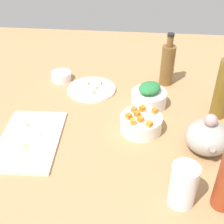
# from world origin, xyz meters

# --- Properties ---
(tabletop) EXTENTS (1.90, 1.90, 0.03)m
(tabletop) POSITION_xyz_m (0.00, 0.00, 0.01)
(tabletop) COLOR #A37A4F
(tabletop) RESTS_ON ground
(cutting_board) EXTENTS (0.33, 0.22, 0.01)m
(cutting_board) POSITION_xyz_m (0.13, -0.27, 0.03)
(cutting_board) COLOR silver
(cutting_board) RESTS_ON tabletop
(plate_tofu) EXTENTS (0.21, 0.21, 0.01)m
(plate_tofu) POSITION_xyz_m (-0.22, -0.11, 0.04)
(plate_tofu) COLOR white
(plate_tofu) RESTS_ON tabletop
(bowl_greens) EXTENTS (0.14, 0.14, 0.06)m
(bowl_greens) POSITION_xyz_m (-0.13, 0.13, 0.06)
(bowl_greens) COLOR white
(bowl_greens) RESTS_ON tabletop
(bowl_carrots) EXTENTS (0.15, 0.15, 0.06)m
(bowl_carrots) POSITION_xyz_m (0.03, 0.11, 0.06)
(bowl_carrots) COLOR white
(bowl_carrots) RESTS_ON tabletop
(bowl_small_side) EXTENTS (0.09, 0.09, 0.04)m
(bowl_small_side) POSITION_xyz_m (-0.31, -0.26, 0.05)
(bowl_small_side) COLOR white
(bowl_small_side) RESTS_ON tabletop
(teapot) EXTENTS (0.16, 0.14, 0.14)m
(teapot) POSITION_xyz_m (0.11, 0.32, 0.08)
(teapot) COLOR #A29890
(teapot) RESTS_ON tabletop
(bottle_1) EXTENTS (0.06, 0.06, 0.29)m
(bottle_1) POSITION_xyz_m (-0.09, 0.40, 0.15)
(bottle_1) COLOR brown
(bottle_1) RESTS_ON tabletop
(bottle_2) EXTENTS (0.06, 0.06, 0.23)m
(bottle_2) POSITION_xyz_m (-0.32, 0.21, 0.13)
(bottle_2) COLOR brown
(bottle_2) RESTS_ON tabletop
(drinking_glass_0) EXTENTS (0.07, 0.07, 0.13)m
(drinking_glass_0) POSITION_xyz_m (0.34, 0.22, 0.10)
(drinking_glass_0) COLOR white
(drinking_glass_0) RESTS_ON tabletop
(carrot_cube_0) EXTENTS (0.02, 0.02, 0.02)m
(carrot_cube_0) POSITION_xyz_m (-0.00, 0.08, 0.10)
(carrot_cube_0) COLOR orange
(carrot_cube_0) RESTS_ON bowl_carrots
(carrot_cube_1) EXTENTS (0.03, 0.03, 0.02)m
(carrot_cube_1) POSITION_xyz_m (0.03, 0.09, 0.10)
(carrot_cube_1) COLOR orange
(carrot_cube_1) RESTS_ON bowl_carrots
(carrot_cube_2) EXTENTS (0.03, 0.03, 0.02)m
(carrot_cube_2) POSITION_xyz_m (-0.01, 0.11, 0.10)
(carrot_cube_2) COLOR orange
(carrot_cube_2) RESTS_ON bowl_carrots
(carrot_cube_3) EXTENTS (0.03, 0.03, 0.02)m
(carrot_cube_3) POSITION_xyz_m (0.04, 0.06, 0.10)
(carrot_cube_3) COLOR orange
(carrot_cube_3) RESTS_ON bowl_carrots
(carrot_cube_4) EXTENTS (0.02, 0.02, 0.02)m
(carrot_cube_4) POSITION_xyz_m (0.07, 0.08, 0.10)
(carrot_cube_4) COLOR orange
(carrot_cube_4) RESTS_ON bowl_carrots
(carrot_cube_5) EXTENTS (0.03, 0.03, 0.02)m
(carrot_cube_5) POSITION_xyz_m (-0.00, 0.15, 0.10)
(carrot_cube_5) COLOR orange
(carrot_cube_5) RESTS_ON bowl_carrots
(carrot_cube_6) EXTENTS (0.03, 0.03, 0.02)m
(carrot_cube_6) POSITION_xyz_m (0.08, 0.13, 0.10)
(carrot_cube_6) COLOR orange
(carrot_cube_6) RESTS_ON bowl_carrots
(carrot_cube_7) EXTENTS (0.03, 0.03, 0.02)m
(carrot_cube_7) POSITION_xyz_m (0.06, 0.11, 0.10)
(carrot_cube_7) COLOR orange
(carrot_cube_7) RESTS_ON bowl_carrots
(chopped_greens_mound) EXTENTS (0.13, 0.12, 0.04)m
(chopped_greens_mound) POSITION_xyz_m (-0.13, 0.13, 0.11)
(chopped_greens_mound) COLOR #287239
(chopped_greens_mound) RESTS_ON bowl_greens
(tofu_cube_0) EXTENTS (0.03, 0.03, 0.02)m
(tofu_cube_0) POSITION_xyz_m (-0.18, -0.11, 0.05)
(tofu_cube_0) COLOR #FCE4CF
(tofu_cube_0) RESTS_ON plate_tofu
(tofu_cube_1) EXTENTS (0.03, 0.03, 0.02)m
(tofu_cube_1) POSITION_xyz_m (-0.23, -0.10, 0.05)
(tofu_cube_1) COLOR white
(tofu_cube_1) RESTS_ON plate_tofu
(tofu_cube_2) EXTENTS (0.02, 0.02, 0.02)m
(tofu_cube_2) POSITION_xyz_m (-0.25, -0.14, 0.05)
(tofu_cube_2) COLOR #F1E7C9
(tofu_cube_2) RESTS_ON plate_tofu
(tofu_cube_3) EXTENTS (0.03, 0.03, 0.02)m
(tofu_cube_3) POSITION_xyz_m (-0.26, -0.09, 0.05)
(tofu_cube_3) COLOR #EFE8CD
(tofu_cube_3) RESTS_ON plate_tofu
(tofu_cube_4) EXTENTS (0.03, 0.03, 0.02)m
(tofu_cube_4) POSITION_xyz_m (-0.21, -0.14, 0.05)
(tofu_cube_4) COLOR white
(tofu_cube_4) RESTS_ON plate_tofu
(dumpling_0) EXTENTS (0.06, 0.06, 0.03)m
(dumpling_0) POSITION_xyz_m (0.19, -0.28, 0.06)
(dumpling_0) COLOR beige
(dumpling_0) RESTS_ON cutting_board
(dumpling_1) EXTENTS (0.05, 0.05, 0.03)m
(dumpling_1) POSITION_xyz_m (0.13, -0.24, 0.05)
(dumpling_1) COLOR beige
(dumpling_1) RESTS_ON cutting_board
(dumpling_2) EXTENTS (0.05, 0.05, 0.03)m
(dumpling_2) POSITION_xyz_m (0.08, -0.31, 0.06)
(dumpling_2) COLOR beige
(dumpling_2) RESTS_ON cutting_board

